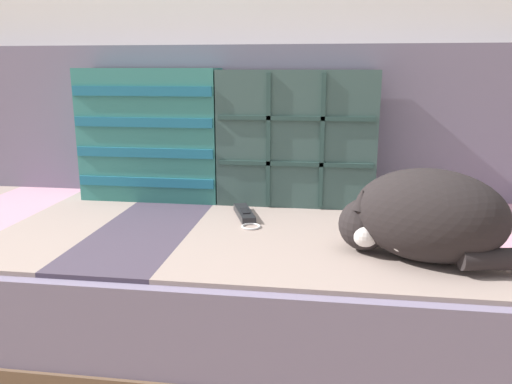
{
  "coord_description": "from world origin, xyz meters",
  "views": [
    {
      "loc": [
        0.32,
        -1.11,
        0.76
      ],
      "look_at": [
        0.16,
        0.05,
        0.47
      ],
      "focal_mm": 35.0,
      "sensor_mm": 36.0,
      "label": 1
    }
  ],
  "objects_px": {
    "throw_pillow_striped": "(151,135)",
    "couch": "(202,286)",
    "throw_pillow_quilted": "(297,138)",
    "sleeping_cat": "(420,218)",
    "game_remote_near": "(245,214)"
  },
  "relations": [
    {
      "from": "throw_pillow_striped",
      "to": "couch",
      "type": "bearing_deg",
      "value": -46.49
    },
    {
      "from": "throw_pillow_quilted",
      "to": "throw_pillow_striped",
      "type": "height_order",
      "value": "throw_pillow_striped"
    },
    {
      "from": "throw_pillow_striped",
      "to": "sleeping_cat",
      "type": "relative_size",
      "value": 1.13
    },
    {
      "from": "sleeping_cat",
      "to": "throw_pillow_striped",
      "type": "bearing_deg",
      "value": 149.71
    },
    {
      "from": "throw_pillow_quilted",
      "to": "sleeping_cat",
      "type": "distance_m",
      "value": 0.52
    },
    {
      "from": "couch",
      "to": "game_remote_near",
      "type": "relative_size",
      "value": 9.93
    },
    {
      "from": "couch",
      "to": "throw_pillow_quilted",
      "type": "bearing_deg",
      "value": 41.68
    },
    {
      "from": "sleeping_cat",
      "to": "game_remote_near",
      "type": "bearing_deg",
      "value": 148.72
    },
    {
      "from": "throw_pillow_striped",
      "to": "throw_pillow_quilted",
      "type": "bearing_deg",
      "value": 0.07
    },
    {
      "from": "couch",
      "to": "throw_pillow_quilted",
      "type": "relative_size",
      "value": 4.39
    },
    {
      "from": "throw_pillow_quilted",
      "to": "game_remote_near",
      "type": "xyz_separation_m",
      "value": [
        -0.12,
        -0.17,
        -0.18
      ]
    },
    {
      "from": "sleeping_cat",
      "to": "game_remote_near",
      "type": "height_order",
      "value": "sleeping_cat"
    },
    {
      "from": "throw_pillow_striped",
      "to": "sleeping_cat",
      "type": "bearing_deg",
      "value": -30.29
    },
    {
      "from": "throw_pillow_striped",
      "to": "sleeping_cat",
      "type": "height_order",
      "value": "throw_pillow_striped"
    },
    {
      "from": "throw_pillow_striped",
      "to": "sleeping_cat",
      "type": "xyz_separation_m",
      "value": [
        0.72,
        -0.42,
        -0.11
      ]
    }
  ]
}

